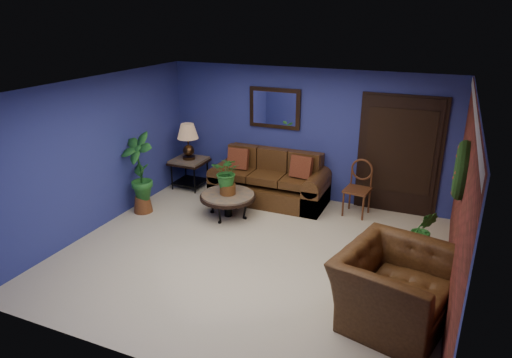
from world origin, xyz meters
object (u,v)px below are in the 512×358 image
at_px(end_table, 189,166).
at_px(side_chair, 359,184).
at_px(coffee_table, 228,197).
at_px(armchair, 394,287).
at_px(table_lamp, 188,137).
at_px(sofa, 271,184).

bearing_deg(end_table, side_chair, 1.22).
xyz_separation_m(coffee_table, armchair, (3.09, -1.85, 0.07)).
height_order(coffee_table, table_lamp, table_lamp).
bearing_deg(table_lamp, sofa, 1.04).
xyz_separation_m(end_table, armchair, (4.45, -2.81, -0.03)).
relative_size(sofa, end_table, 3.25).
bearing_deg(end_table, armchair, -32.24).
xyz_separation_m(sofa, armchair, (2.67, -2.84, 0.11)).
xyz_separation_m(sofa, end_table, (-1.78, -0.03, 0.15)).
xyz_separation_m(sofa, coffee_table, (-0.42, -0.99, 0.04)).
height_order(sofa, end_table, sofa).
relative_size(coffee_table, armchair, 0.74).
height_order(coffee_table, armchair, armchair).
xyz_separation_m(end_table, side_chair, (3.46, 0.07, 0.09)).
xyz_separation_m(table_lamp, armchair, (4.45, -2.81, -0.63)).
bearing_deg(armchair, sofa, 57.69).
relative_size(coffee_table, side_chair, 0.99).
xyz_separation_m(side_chair, armchair, (0.99, -2.88, -0.13)).
bearing_deg(table_lamp, armchair, -32.24).
xyz_separation_m(sofa, table_lamp, (-1.78, -0.03, 0.75)).
height_order(table_lamp, side_chair, table_lamp).
height_order(end_table, side_chair, side_chair).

